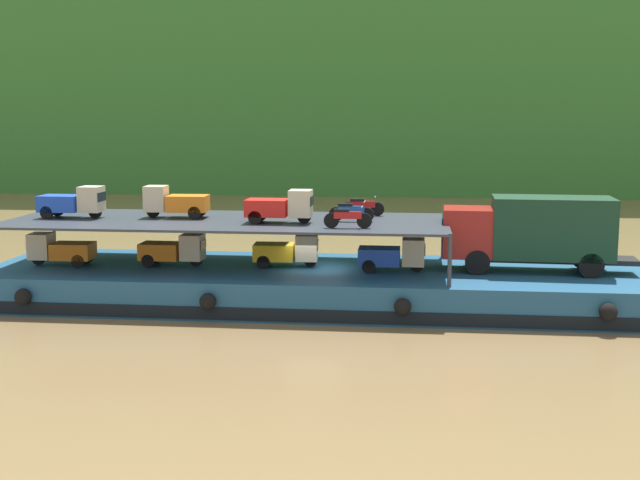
{
  "coord_description": "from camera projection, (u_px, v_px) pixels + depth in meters",
  "views": [
    {
      "loc": [
        3.93,
        -33.6,
        7.92
      ],
      "look_at": [
        0.17,
        0.0,
        2.7
      ],
      "focal_mm": 45.63,
      "sensor_mm": 36.0,
      "label": 1
    }
  ],
  "objects": [
    {
      "name": "ground_plane",
      "position": [
        316.0,
        302.0,
        34.64
      ],
      "size": [
        400.0,
        400.0,
        0.0
      ],
      "primitive_type": "plane",
      "color": "brown"
    },
    {
      "name": "cargo_barge",
      "position": [
        316.0,
        285.0,
        34.5
      ],
      "size": [
        27.83,
        8.01,
        1.5
      ],
      "color": "navy",
      "rests_on": "ground"
    },
    {
      "name": "covered_lorry",
      "position": [
        532.0,
        231.0,
        33.38
      ],
      "size": [
        7.92,
        2.54,
        3.1
      ],
      "color": "maroon",
      "rests_on": "cargo_barge"
    },
    {
      "name": "cargo_rack",
      "position": [
        227.0,
        221.0,
        34.53
      ],
      "size": [
        18.63,
        6.69,
        2.0
      ],
      "color": "#2D333D",
      "rests_on": "cargo_barge"
    },
    {
      "name": "mini_truck_lower_stern",
      "position": [
        60.0,
        249.0,
        34.95
      ],
      "size": [
        2.78,
        1.27,
        1.38
      ],
      "color": "orange",
      "rests_on": "cargo_barge"
    },
    {
      "name": "mini_truck_lower_aft",
      "position": [
        174.0,
        250.0,
        34.82
      ],
      "size": [
        2.76,
        1.23,
        1.38
      ],
      "color": "orange",
      "rests_on": "cargo_barge"
    },
    {
      "name": "mini_truck_lower_mid",
      "position": [
        287.0,
        251.0,
        34.64
      ],
      "size": [
        2.79,
        1.29,
        1.38
      ],
      "color": "gold",
      "rests_on": "cargo_barge"
    },
    {
      "name": "mini_truck_lower_fore",
      "position": [
        393.0,
        255.0,
        33.55
      ],
      "size": [
        2.75,
        1.22,
        1.38
      ],
      "color": "#1E47B7",
      "rests_on": "cargo_barge"
    },
    {
      "name": "mini_truck_upper_stern",
      "position": [
        73.0,
        202.0,
        35.06
      ],
      "size": [
        2.75,
        1.22,
        1.38
      ],
      "color": "#1E47B7",
      "rests_on": "cargo_rack"
    },
    {
      "name": "mini_truck_upper_mid",
      "position": [
        175.0,
        202.0,
        35.14
      ],
      "size": [
        2.78,
        1.26,
        1.38
      ],
      "color": "orange",
      "rests_on": "cargo_rack"
    },
    {
      "name": "mini_truck_upper_fore",
      "position": [
        280.0,
        206.0,
        33.39
      ],
      "size": [
        2.76,
        1.23,
        1.38
      ],
      "color": "red",
      "rests_on": "cargo_rack"
    },
    {
      "name": "motorcycle_upper_port",
      "position": [
        347.0,
        217.0,
        31.91
      ],
      "size": [
        1.9,
        0.55,
        0.87
      ],
      "color": "black",
      "rests_on": "cargo_rack"
    },
    {
      "name": "motorcycle_upper_centre",
      "position": [
        351.0,
        211.0,
        33.88
      ],
      "size": [
        1.9,
        0.55,
        0.87
      ],
      "color": "black",
      "rests_on": "cargo_rack"
    },
    {
      "name": "motorcycle_upper_stbd",
      "position": [
        362.0,
        206.0,
        35.81
      ],
      "size": [
        1.9,
        0.55,
        0.87
      ],
      "color": "black",
      "rests_on": "cargo_rack"
    }
  ]
}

